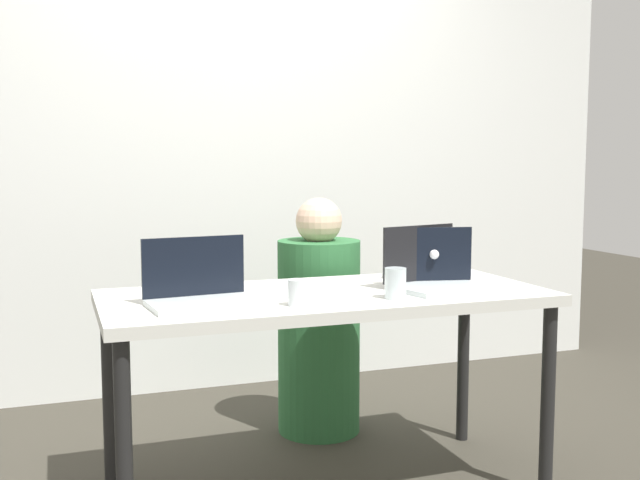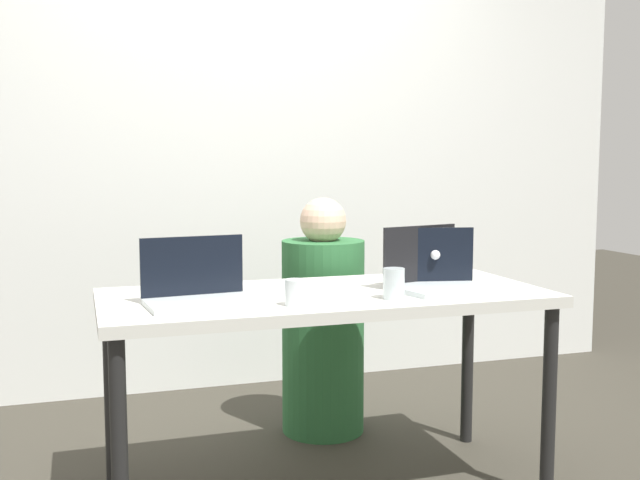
# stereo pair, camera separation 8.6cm
# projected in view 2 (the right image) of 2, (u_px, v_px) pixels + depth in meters

# --- Properties ---
(back_wall) EXTENTS (4.50, 0.10, 2.30)m
(back_wall) POSITION_uv_depth(u_px,v_px,m) (240.00, 171.00, 3.99)
(back_wall) COLOR silver
(back_wall) RESTS_ON ground
(desk) EXTENTS (1.57, 0.69, 0.74)m
(desk) POSITION_uv_depth(u_px,v_px,m) (326.00, 312.00, 2.67)
(desk) COLOR silver
(desk) RESTS_ON ground
(person_at_center) EXTENTS (0.39, 0.39, 1.05)m
(person_at_center) POSITION_uv_depth(u_px,v_px,m) (323.00, 328.00, 3.32)
(person_at_center) COLOR #2C6837
(person_at_center) RESTS_ON ground
(laptop_front_left) EXTENTS (0.37, 0.27, 0.22)m
(laptop_front_left) POSITION_uv_depth(u_px,v_px,m) (198.00, 290.00, 2.44)
(laptop_front_left) COLOR silver
(laptop_front_left) RESTS_ON desk
(laptop_back_right) EXTENTS (0.33, 0.28, 0.22)m
(laptop_back_right) POSITION_uv_depth(u_px,v_px,m) (429.00, 270.00, 2.86)
(laptop_back_right) COLOR silver
(laptop_back_right) RESTS_ON desk
(laptop_front_right) EXTENTS (0.38, 0.31, 0.23)m
(laptop_front_right) POSITION_uv_depth(u_px,v_px,m) (433.00, 275.00, 2.72)
(laptop_front_right) COLOR silver
(laptop_front_right) RESTS_ON desk
(water_glass_right) EXTENTS (0.07, 0.07, 0.10)m
(water_glass_right) POSITION_uv_depth(u_px,v_px,m) (394.00, 286.00, 2.52)
(water_glass_right) COLOR silver
(water_glass_right) RESTS_ON desk
(water_glass_left) EXTENTS (0.06, 0.06, 0.09)m
(water_glass_left) POSITION_uv_depth(u_px,v_px,m) (295.00, 294.00, 2.41)
(water_glass_left) COLOR white
(water_glass_left) RESTS_ON desk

